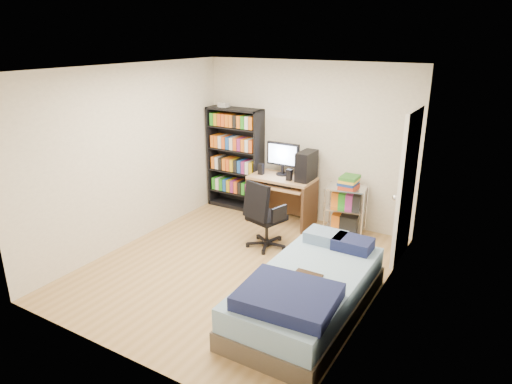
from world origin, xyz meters
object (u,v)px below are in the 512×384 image
Objects in this scene: computer_desk at (289,181)px; bed at (307,293)px; office_chair at (265,227)px; media_shelf at (235,158)px.

computer_desk is 2.59m from bed.
bed is at bearing -29.07° from office_chair.
media_shelf is 0.85× the size of bed.
bed is at bearing -43.80° from media_shelf.
office_chair is at bearing -83.12° from computer_desk.
office_chair is at bearing 135.29° from bed.
office_chair is (0.12, -0.99, -0.37)m from computer_desk.
media_shelf is 1.77m from office_chair.
bed is (2.44, -2.34, -0.62)m from media_shelf.
media_shelf reaches higher than computer_desk.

